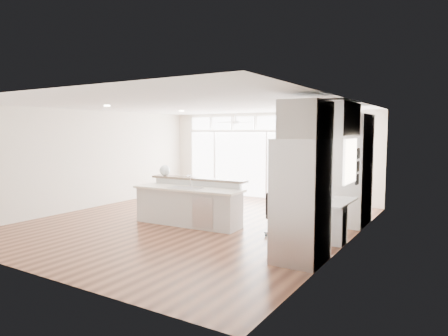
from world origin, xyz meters
The scene contains 24 objects.
floor centered at (0.00, 0.00, -0.01)m, with size 7.00×8.00×0.02m, color #482416.
ceiling centered at (0.00, 0.00, 2.70)m, with size 7.00×8.00×0.02m, color white.
wall_back centered at (0.00, 4.00, 1.35)m, with size 7.00×0.04×2.70m, color silver.
wall_front centered at (0.00, -4.00, 1.35)m, with size 7.00×0.04×2.70m, color silver.
wall_left centered at (-3.50, 0.00, 1.35)m, with size 0.04×8.00×2.70m, color silver.
wall_right centered at (3.50, 0.00, 1.35)m, with size 0.04×8.00×2.70m, color silver.
glass_wall centered at (0.00, 3.94, 1.05)m, with size 5.80×0.06×2.08m, color white.
transom_row centered at (0.00, 3.94, 2.38)m, with size 5.90×0.06×0.40m, color white.
desk_window centered at (3.46, 0.30, 1.55)m, with size 0.04×0.85×0.85m, color white.
ceiling_fan centered at (-0.50, 2.80, 2.48)m, with size 1.16×1.16×0.32m, color white.
recessed_lights centered at (0.00, 0.20, 2.68)m, with size 3.40×3.00×0.02m, color silver.
oven_cabinet centered at (3.17, 1.80, 1.25)m, with size 0.64×1.20×2.50m, color silver.
desk_nook centered at (3.13, 0.30, 0.38)m, with size 0.72×1.30×0.76m, color silver.
upper_cabinets centered at (3.17, 0.30, 2.35)m, with size 0.64×1.30×0.64m, color silver.
refrigerator centered at (3.11, -1.35, 1.00)m, with size 0.76×0.90×2.00m, color #B8B8BD.
fridge_cabinet centered at (3.17, -1.35, 2.30)m, with size 0.64×0.90×0.60m, color silver.
framed_photos centered at (3.46, 0.92, 1.40)m, with size 0.06×0.22×0.80m, color black.
kitchen_island centered at (0.02, -0.25, 0.51)m, with size 2.59×0.98×1.03m, color silver.
rug centered at (2.95, 0.28, 0.01)m, with size 0.85×0.62×0.01m, color #3A2612.
office_chair centered at (2.27, -0.23, 0.45)m, with size 0.47×0.43×0.91m, color black.
fishbowl centered at (-0.95, 0.11, 1.16)m, with size 0.26×0.26×0.26m, color white.
monitor centered at (3.05, 0.30, 0.97)m, with size 0.09×0.52×0.43m, color black.
keyboard centered at (2.88, 0.30, 0.77)m, with size 0.13×0.36×0.02m, color silver.
potted_plant centered at (3.17, 1.80, 2.60)m, with size 0.24×0.27×0.21m, color #284F22.
Camera 1 is at (5.38, -7.42, 2.12)m, focal length 32.00 mm.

